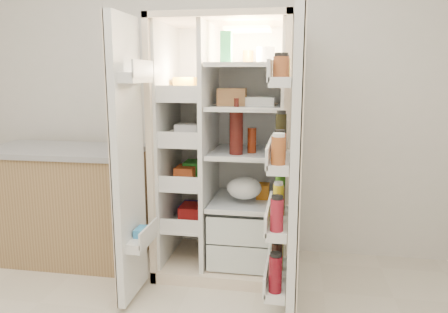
# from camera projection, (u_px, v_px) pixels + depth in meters

# --- Properties ---
(wall_back) EXTENTS (4.00, 0.02, 2.70)m
(wall_back) POSITION_uv_depth(u_px,v_px,m) (211.00, 83.00, 3.35)
(wall_back) COLOR silver
(wall_back) RESTS_ON floor
(refrigerator) EXTENTS (0.92, 0.70, 1.80)m
(refrigerator) POSITION_uv_depth(u_px,v_px,m) (228.00, 168.00, 3.09)
(refrigerator) COLOR beige
(refrigerator) RESTS_ON floor
(freezer_door) EXTENTS (0.15, 0.40, 1.72)m
(freezer_door) POSITION_uv_depth(u_px,v_px,m) (129.00, 163.00, 2.57)
(freezer_door) COLOR silver
(freezer_door) RESTS_ON floor
(fridge_door) EXTENTS (0.17, 0.58, 1.72)m
(fridge_door) POSITION_uv_depth(u_px,v_px,m) (292.00, 175.00, 2.32)
(fridge_door) COLOR silver
(fridge_door) RESTS_ON floor
(kitchen_counter) EXTENTS (1.20, 0.64, 0.87)m
(kitchen_counter) POSITION_uv_depth(u_px,v_px,m) (66.00, 203.00, 3.30)
(kitchen_counter) COLOR #95774A
(kitchen_counter) RESTS_ON floor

